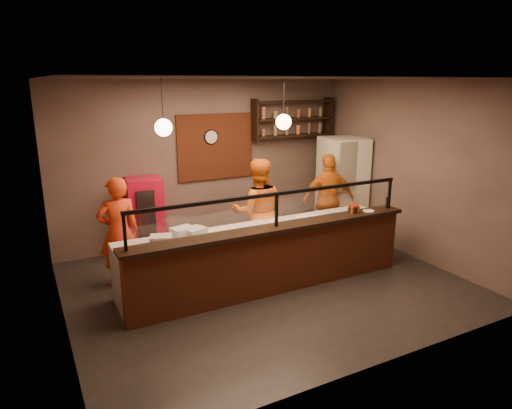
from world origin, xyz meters
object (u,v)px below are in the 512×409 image
cook_left (119,232)px  pepper_mill (387,202)px  cook_right (328,200)px  red_cooler (146,217)px  pizza_dough (313,219)px  cook_mid (258,212)px  wall_clock (211,137)px  fridge (342,187)px  condiment_caddy (354,210)px

cook_left → pepper_mill: bearing=162.5°
cook_right → pepper_mill: size_ratio=9.64×
cook_left → red_cooler: bearing=-123.2°
cook_left → cook_right: cook_right is taller
pizza_dough → pepper_mill: size_ratio=3.04×
cook_left → cook_mid: size_ratio=0.93×
pizza_dough → cook_mid: bearing=133.7°
wall_clock → fridge: (2.50, -1.00, -1.07)m
fridge → wall_clock: bearing=171.4°
fridge → pepper_mill: fridge is taller
cook_left → pizza_dough: size_ratio=3.08×
cook_right → fridge: fridge is taller
red_cooler → condiment_caddy: red_cooler is taller
cook_left → red_cooler: 1.29m
wall_clock → red_cooler: (-1.45, -0.31, -1.36)m
wall_clock → condiment_caddy: wall_clock is taller
red_cooler → pizza_dough: bearing=-32.6°
wall_clock → pepper_mill: wall_clock is taller
cook_mid → condiment_caddy: 1.66m
fridge → red_cooler: 4.02m
cook_mid → fridge: fridge is taller
wall_clock → pizza_dough: wall_clock is taller
cook_left → wall_clock: bearing=-147.2°
fridge → pizza_dough: fridge is taller
wall_clock → pepper_mill: 3.57m
cook_right → cook_mid: bearing=22.8°
fridge → pepper_mill: (-0.40, -1.73, 0.13)m
cook_left → fridge: fridge is taller
pepper_mill → fridge: bearing=77.0°
red_cooler → pepper_mill: (3.55, -2.42, 0.42)m
wall_clock → cook_left: 2.83m
condiment_caddy → pepper_mill: size_ratio=0.87×
wall_clock → red_cooler: size_ratio=0.20×
cook_mid → pepper_mill: 2.23m
cook_left → pizza_dough: bearing=163.4°
cook_left → cook_mid: bearing=175.4°
cook_mid → fridge: bearing=-147.0°
red_cooler → pizza_dough: size_ratio=2.57×
red_cooler → cook_mid: bearing=-29.7°
red_cooler → pizza_dough: (2.35, -1.98, 0.17)m
condiment_caddy → pizza_dough: bearing=141.6°
cook_right → fridge: size_ratio=0.88×
cook_right → pizza_dough: size_ratio=3.17×
fridge → pepper_mill: size_ratio=10.93×
cook_right → condiment_caddy: size_ratio=11.04×
cook_mid → cook_right: size_ratio=1.04×
pizza_dough → fridge: bearing=39.0°
cook_mid → pizza_dough: bearing=152.6°
red_cooler → condiment_caddy: 3.75m
condiment_caddy → cook_right: bearing=70.1°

